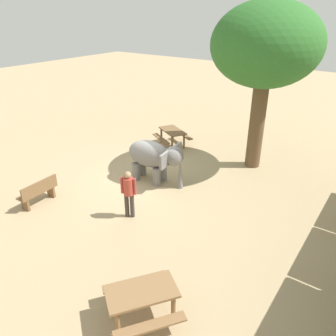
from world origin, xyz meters
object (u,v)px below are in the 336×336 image
Objects in this scene: picnic_table_near at (172,134)px; elephant at (154,157)px; wooden_bench at (38,191)px; picnic_table_far at (142,297)px; shade_tree_main at (266,47)px; person_handler at (129,191)px.

elephant is at bearing 143.08° from picnic_table_near.
wooden_bench is 0.68× the size of picnic_table_far.
shade_tree_main reaches higher than elephant.
person_handler is 6.36m from picnic_table_near.
shade_tree_main reaches higher than picnic_table_near.
person_handler is 1.14× the size of wooden_bench.
picnic_table_near is at bearing -7.63° from wooden_bench.
wooden_bench reaches higher than picnic_table_far.
elephant is 1.14× the size of picnic_table_far.
wooden_bench is at bearing -69.62° from picnic_table_far.
person_handler is at bearing -15.81° from shade_tree_main.
elephant is 2.54m from person_handler.
shade_tree_main is at bearing -149.95° from picnic_table_near.
picnic_table_far is at bearing -158.76° from person_handler.
picnic_table_near is at bearing -113.61° from picnic_table_far.
picnic_table_far is at bearing 7.40° from shade_tree_main.
shade_tree_main is 3.12× the size of picnic_table_far.
wooden_bench is 6.09m from picnic_table_far.
shade_tree_main is 5.92m from picnic_table_near.
elephant is 6.36m from picnic_table_far.
shade_tree_main is at bearing -137.49° from picnic_table_far.
person_handler is at bearing -99.32° from picnic_table_far.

